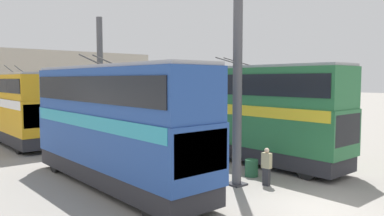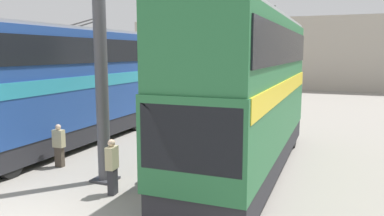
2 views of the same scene
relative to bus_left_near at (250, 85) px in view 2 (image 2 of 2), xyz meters
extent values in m
cube|color=#A8A093|center=(31.00, 4.19, 0.99)|extent=(0.50, 36.00, 8.15)
cylinder|color=#4C4C51|center=(-2.70, 4.19, 1.39)|extent=(0.41, 0.41, 8.96)
cube|color=#333338|center=(-2.70, 4.19, -3.05)|extent=(0.74, 0.74, 0.08)
cylinder|color=#4C4C51|center=(10.12, 4.19, 1.39)|extent=(0.41, 0.41, 8.96)
cube|color=#333338|center=(10.12, 4.19, -3.05)|extent=(0.74, 0.74, 0.08)
cylinder|color=black|center=(-4.28, -1.05, -2.60)|extent=(0.99, 0.30, 0.99)
cylinder|color=black|center=(-4.28, 1.05, -2.60)|extent=(0.99, 0.30, 0.99)
cylinder|color=black|center=(4.10, -1.05, -2.60)|extent=(0.99, 0.30, 0.99)
cylinder|color=black|center=(4.10, 1.05, -2.60)|extent=(0.99, 0.30, 0.99)
cube|color=#28282D|center=(0.01, 0.00, -2.43)|extent=(11.15, 2.45, 0.77)
cube|color=#286B3D|center=(0.01, 0.00, -0.91)|extent=(11.38, 2.50, 2.26)
cube|color=yellow|center=(0.01, 0.00, -0.06)|extent=(11.04, 2.54, 0.55)
cube|color=#286B3D|center=(0.01, 0.00, 1.22)|extent=(11.27, 2.42, 2.00)
cube|color=black|center=(0.01, 0.00, 1.32)|extent=(10.93, 2.51, 1.10)
cube|color=#9E9EA3|center=(0.01, 0.00, 2.29)|extent=(11.15, 2.25, 0.14)
cube|color=black|center=(-5.62, 0.00, -0.69)|extent=(0.12, 2.30, 1.45)
cylinder|color=#282828|center=(1.43, -0.35, 2.65)|extent=(2.35, 0.07, 0.65)
cylinder|color=#282828|center=(1.43, 0.35, 2.65)|extent=(2.35, 0.07, 0.65)
cylinder|color=black|center=(-3.63, 7.34, -2.61)|extent=(0.96, 0.30, 0.96)
cylinder|color=black|center=(4.82, 7.34, -2.61)|extent=(0.96, 0.30, 0.96)
cylinder|color=black|center=(4.82, 9.44, -2.61)|extent=(0.96, 0.30, 0.96)
cube|color=#28282D|center=(0.69, 8.39, -2.44)|extent=(11.22, 2.45, 0.77)
cube|color=#234793|center=(0.69, 8.39, -0.96)|extent=(11.45, 2.50, 2.20)
cube|color=teal|center=(0.69, 8.39, -0.14)|extent=(11.11, 2.54, 0.55)
cube|color=#234793|center=(0.69, 8.39, 1.10)|extent=(11.34, 2.42, 1.93)
cube|color=black|center=(0.69, 8.39, 1.20)|extent=(10.99, 2.51, 1.06)
cube|color=#9E9EA3|center=(0.69, 8.39, 2.14)|extent=(11.22, 2.25, 0.14)
cylinder|color=#282828|center=(2.12, 8.04, 2.50)|extent=(2.35, 0.07, 0.65)
cylinder|color=#282828|center=(2.12, 8.74, 2.50)|extent=(2.35, 0.07, 0.65)
cylinder|color=black|center=(10.93, 7.34, -2.55)|extent=(1.08, 0.30, 1.08)
cylinder|color=black|center=(10.93, 9.44, -2.55)|extent=(1.08, 0.30, 1.08)
cylinder|color=black|center=(16.97, 7.34, -2.55)|extent=(1.08, 0.30, 1.08)
cylinder|color=black|center=(16.97, 9.44, -2.55)|extent=(1.08, 0.30, 1.08)
cube|color=#28282D|center=(14.05, 8.39, -2.39)|extent=(8.86, 2.45, 0.79)
cube|color=gold|center=(14.05, 8.39, -0.86)|extent=(9.04, 2.50, 2.28)
cube|color=white|center=(14.05, 8.39, 0.00)|extent=(8.77, 2.54, 0.55)
cube|color=gold|center=(14.05, 8.39, 1.10)|extent=(8.95, 2.42, 1.63)
cube|color=black|center=(14.05, 8.39, 1.18)|extent=(8.68, 2.51, 0.90)
cube|color=#9E9EA3|center=(14.05, 8.39, 1.98)|extent=(8.86, 2.25, 0.14)
cube|color=black|center=(9.59, 8.39, -0.63)|extent=(0.12, 2.30, 1.46)
cylinder|color=#282828|center=(15.18, 8.04, 2.34)|extent=(2.35, 0.07, 0.65)
cylinder|color=#282828|center=(15.18, 8.74, 2.34)|extent=(2.35, 0.07, 0.65)
cube|color=#384251|center=(8.10, 4.79, -2.68)|extent=(0.34, 0.27, 0.81)
cube|color=tan|center=(8.10, 4.79, -1.93)|extent=(0.47, 0.34, 0.70)
sphere|color=beige|center=(8.10, 4.79, -1.47)|extent=(0.23, 0.23, 0.23)
cube|color=#473D33|center=(-2.02, 6.64, -2.72)|extent=(0.20, 0.30, 0.75)
cube|color=tan|center=(-2.02, 6.64, -2.02)|extent=(0.25, 0.42, 0.65)
sphere|color=beige|center=(-2.02, 6.64, -1.59)|extent=(0.21, 0.21, 0.21)
cube|color=#2D2D33|center=(0.39, 1.83, -2.71)|extent=(0.36, 0.30, 0.75)
cube|color=#3D5684|center=(0.39, 1.83, -2.01)|extent=(0.48, 0.39, 0.65)
sphere|color=beige|center=(0.39, 1.83, -1.58)|extent=(0.21, 0.21, 0.21)
cube|color=#2D2D33|center=(-3.64, 3.27, -2.70)|extent=(0.32, 0.23, 0.78)
cube|color=tan|center=(-3.64, 3.27, -1.97)|extent=(0.44, 0.28, 0.68)
sphere|color=beige|center=(-3.64, 3.27, -1.51)|extent=(0.22, 0.22, 0.22)
cylinder|color=#235638|center=(-2.18, 2.56, -2.68)|extent=(0.63, 0.63, 0.82)
cylinder|color=#235638|center=(-2.18, 2.56, -2.68)|extent=(0.66, 0.66, 0.04)
camera|label=1|loc=(-13.80, 16.37, 1.61)|focal=35.00mm
camera|label=2|loc=(-12.74, -2.83, 1.12)|focal=35.00mm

